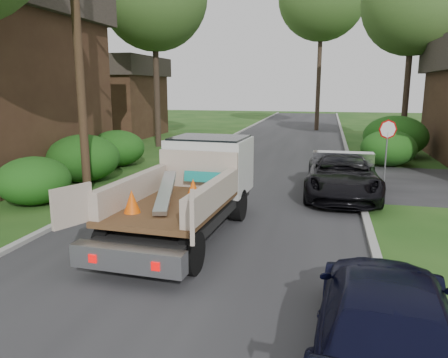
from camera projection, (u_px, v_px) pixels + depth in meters
ground at (190, 254)px, 9.91m from camera, size 120.00×120.00×0.00m
road at (258, 172)px, 19.43m from camera, size 8.00×90.00×0.02m
curb_left at (171, 167)px, 20.34m from camera, size 0.20×90.00×0.12m
curb_right at (354, 175)px, 18.49m from camera, size 0.20×90.00×0.12m
stop_sign at (387, 138)px, 16.94m from camera, size 0.71×0.32×2.48m
utility_pole at (78, 43)px, 14.81m from camera, size 2.42×1.25×10.00m
house_left_far at (108, 96)px, 33.26m from camera, size 7.56×7.56×6.00m
hedge_left_a at (33, 181)px, 14.00m from camera, size 2.34×2.34×1.53m
hedge_left_b at (83, 158)px, 17.36m from camera, size 2.86×2.86×1.87m
hedge_left_c at (117, 148)px, 20.78m from camera, size 2.60×2.60×1.70m
hedge_right_a at (388, 148)px, 20.81m from camera, size 2.60×2.60×1.70m
hedge_right_b at (395, 136)px, 23.45m from camera, size 3.38×3.38×2.21m
tree_right_far at (414, 4)px, 25.51m from camera, size 6.00×6.00×11.50m
flatbed_truck at (196, 181)px, 11.60m from camera, size 2.87×6.24×2.32m
black_pickup at (342, 175)px, 15.00m from camera, size 2.43×5.25×1.46m
navy_suv at (386, 316)px, 5.90m from camera, size 2.25×4.76×1.34m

